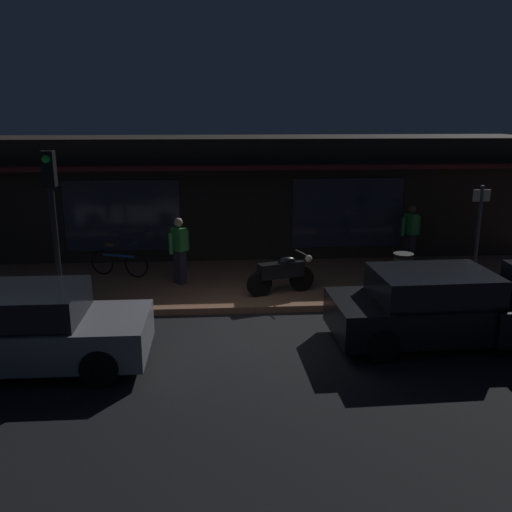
{
  "coord_description": "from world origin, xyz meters",
  "views": [
    {
      "loc": [
        -0.54,
        -10.52,
        4.36
      ],
      "look_at": [
        0.37,
        2.4,
        0.95
      ],
      "focal_mm": 38.89,
      "sensor_mm": 36.0,
      "label": 1
    }
  ],
  "objects_px": {
    "motorcycle": "(282,273)",
    "bicycle_parked": "(119,263)",
    "traffic_light_pole": "(52,208)",
    "person_photographer": "(179,249)",
    "sign_post": "(478,226)",
    "parked_car_near": "(26,329)",
    "parked_car_far": "(436,307)",
    "trash_bin": "(402,272)",
    "person_bystander": "(410,233)"
  },
  "relations": [
    {
      "from": "bicycle_parked",
      "to": "parked_car_far",
      "type": "relative_size",
      "value": 0.38
    },
    {
      "from": "sign_post",
      "to": "parked_car_near",
      "type": "xyz_separation_m",
      "value": [
        -9.95,
        -4.15,
        -0.81
      ]
    },
    {
      "from": "bicycle_parked",
      "to": "person_photographer",
      "type": "relative_size",
      "value": 0.94
    },
    {
      "from": "sign_post",
      "to": "person_bystander",
      "type": "bearing_deg",
      "value": 127.8
    },
    {
      "from": "parked_car_near",
      "to": "parked_car_far",
      "type": "distance_m",
      "value": 7.53
    },
    {
      "from": "sign_post",
      "to": "traffic_light_pole",
      "type": "distance_m",
      "value": 10.17
    },
    {
      "from": "person_photographer",
      "to": "person_bystander",
      "type": "height_order",
      "value": "same"
    },
    {
      "from": "motorcycle",
      "to": "bicycle_parked",
      "type": "relative_size",
      "value": 1.05
    },
    {
      "from": "trash_bin",
      "to": "traffic_light_pole",
      "type": "relative_size",
      "value": 0.26
    },
    {
      "from": "traffic_light_pole",
      "to": "person_bystander",
      "type": "bearing_deg",
      "value": 22.91
    },
    {
      "from": "person_photographer",
      "to": "trash_bin",
      "type": "relative_size",
      "value": 1.8
    },
    {
      "from": "bicycle_parked",
      "to": "parked_car_far",
      "type": "xyz_separation_m",
      "value": [
        6.76,
        -4.4,
        0.2
      ]
    },
    {
      "from": "trash_bin",
      "to": "traffic_light_pole",
      "type": "height_order",
      "value": "traffic_light_pole"
    },
    {
      "from": "bicycle_parked",
      "to": "trash_bin",
      "type": "height_order",
      "value": "trash_bin"
    },
    {
      "from": "sign_post",
      "to": "bicycle_parked",
      "type": "bearing_deg",
      "value": 174.88
    },
    {
      "from": "traffic_light_pole",
      "to": "parked_car_far",
      "type": "height_order",
      "value": "traffic_light_pole"
    },
    {
      "from": "bicycle_parked",
      "to": "person_photographer",
      "type": "xyz_separation_m",
      "value": [
        1.63,
        -0.75,
        0.52
      ]
    },
    {
      "from": "sign_post",
      "to": "traffic_light_pole",
      "type": "height_order",
      "value": "traffic_light_pole"
    },
    {
      "from": "motorcycle",
      "to": "person_bystander",
      "type": "height_order",
      "value": "person_bystander"
    },
    {
      "from": "person_bystander",
      "to": "traffic_light_pole",
      "type": "distance_m",
      "value": 9.56
    },
    {
      "from": "traffic_light_pole",
      "to": "parked_car_far",
      "type": "xyz_separation_m",
      "value": [
        7.45,
        -1.44,
        -1.77
      ]
    },
    {
      "from": "person_photographer",
      "to": "person_bystander",
      "type": "distance_m",
      "value": 6.54
    },
    {
      "from": "bicycle_parked",
      "to": "parked_car_near",
      "type": "distance_m",
      "value": 5.03
    },
    {
      "from": "parked_car_near",
      "to": "parked_car_far",
      "type": "bearing_deg",
      "value": 4.36
    },
    {
      "from": "bicycle_parked",
      "to": "person_bystander",
      "type": "bearing_deg",
      "value": 5.13
    },
    {
      "from": "person_bystander",
      "to": "parked_car_near",
      "type": "bearing_deg",
      "value": -146.98
    },
    {
      "from": "motorcycle",
      "to": "parked_car_far",
      "type": "relative_size",
      "value": 0.4
    },
    {
      "from": "person_bystander",
      "to": "traffic_light_pole",
      "type": "xyz_separation_m",
      "value": [
        -8.7,
        -3.68,
        1.45
      ]
    },
    {
      "from": "bicycle_parked",
      "to": "parked_car_far",
      "type": "height_order",
      "value": "parked_car_far"
    },
    {
      "from": "motorcycle",
      "to": "traffic_light_pole",
      "type": "xyz_separation_m",
      "value": [
        -4.79,
        -1.24,
        1.83
      ]
    },
    {
      "from": "person_photographer",
      "to": "traffic_light_pole",
      "type": "xyz_separation_m",
      "value": [
        -2.33,
        -2.2,
        1.45
      ]
    },
    {
      "from": "person_photographer",
      "to": "trash_bin",
      "type": "distance_m",
      "value": 5.45
    },
    {
      "from": "trash_bin",
      "to": "sign_post",
      "type": "bearing_deg",
      "value": 22.57
    },
    {
      "from": "motorcycle",
      "to": "sign_post",
      "type": "relative_size",
      "value": 0.69
    },
    {
      "from": "traffic_light_pole",
      "to": "motorcycle",
      "type": "bearing_deg",
      "value": 14.5
    },
    {
      "from": "person_photographer",
      "to": "trash_bin",
      "type": "height_order",
      "value": "person_photographer"
    },
    {
      "from": "motorcycle",
      "to": "person_photographer",
      "type": "distance_m",
      "value": 2.67
    },
    {
      "from": "traffic_light_pole",
      "to": "person_photographer",
      "type": "bearing_deg",
      "value": 43.41
    },
    {
      "from": "person_bystander",
      "to": "parked_car_near",
      "type": "xyz_separation_m",
      "value": [
        -8.76,
        -5.69,
        -0.32
      ]
    },
    {
      "from": "person_photographer",
      "to": "traffic_light_pole",
      "type": "height_order",
      "value": "traffic_light_pole"
    },
    {
      "from": "person_photographer",
      "to": "person_bystander",
      "type": "relative_size",
      "value": 1.0
    },
    {
      "from": "bicycle_parked",
      "to": "traffic_light_pole",
      "type": "distance_m",
      "value": 3.62
    },
    {
      "from": "sign_post",
      "to": "parked_car_far",
      "type": "relative_size",
      "value": 0.58
    },
    {
      "from": "motorcycle",
      "to": "person_photographer",
      "type": "relative_size",
      "value": 0.99
    },
    {
      "from": "person_bystander",
      "to": "motorcycle",
      "type": "bearing_deg",
      "value": -148.04
    },
    {
      "from": "sign_post",
      "to": "parked_car_far",
      "type": "bearing_deg",
      "value": -124.33
    },
    {
      "from": "parked_car_far",
      "to": "person_bystander",
      "type": "bearing_deg",
      "value": 76.33
    },
    {
      "from": "person_photographer",
      "to": "parked_car_near",
      "type": "distance_m",
      "value": 4.86
    },
    {
      "from": "parked_car_far",
      "to": "traffic_light_pole",
      "type": "bearing_deg",
      "value": 169.06
    },
    {
      "from": "bicycle_parked",
      "to": "traffic_light_pole",
      "type": "relative_size",
      "value": 0.44
    }
  ]
}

